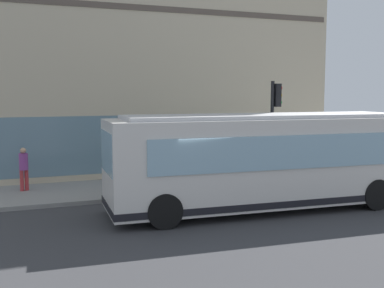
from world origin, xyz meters
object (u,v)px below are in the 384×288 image
(pedestrian_near_building_entrance, at_px, (24,166))
(fire_hydrant, at_px, (192,167))
(traffic_light_near_corner, at_px, (275,113))
(pedestrian_walking_along_curb, at_px, (230,153))
(pedestrian_near_hydrant, at_px, (197,158))
(city_bus_nearside, at_px, (264,162))

(pedestrian_near_building_entrance, bearing_deg, fire_hydrant, -84.13)
(traffic_light_near_corner, height_order, pedestrian_walking_along_curb, traffic_light_near_corner)
(traffic_light_near_corner, height_order, pedestrian_near_building_entrance, traffic_light_near_corner)
(fire_hydrant, distance_m, pedestrian_walking_along_curb, 1.78)
(fire_hydrant, bearing_deg, pedestrian_walking_along_curb, -123.23)
(traffic_light_near_corner, height_order, fire_hydrant, traffic_light_near_corner)
(traffic_light_near_corner, xyz_separation_m, pedestrian_walking_along_curb, (1.90, 1.03, -1.80))
(traffic_light_near_corner, bearing_deg, fire_hydrant, 40.65)
(fire_hydrant, height_order, pedestrian_near_building_entrance, pedestrian_near_building_entrance)
(traffic_light_near_corner, height_order, pedestrian_near_hydrant, traffic_light_near_corner)
(city_bus_nearside, xyz_separation_m, pedestrian_walking_along_curb, (4.93, -1.17, -0.38))
(pedestrian_near_hydrant, height_order, pedestrian_walking_along_curb, pedestrian_near_hydrant)
(city_bus_nearside, distance_m, fire_hydrant, 5.93)
(city_bus_nearside, relative_size, pedestrian_near_hydrant, 5.59)
(fire_hydrant, bearing_deg, pedestrian_near_hydrant, 164.35)
(pedestrian_walking_along_curb, distance_m, pedestrian_near_building_entrance, 8.29)
(pedestrian_near_hydrant, bearing_deg, fire_hydrant, -15.65)
(traffic_light_near_corner, distance_m, fire_hydrant, 4.44)
(city_bus_nearside, bearing_deg, pedestrian_walking_along_curb, -13.40)
(pedestrian_walking_along_curb, bearing_deg, traffic_light_near_corner, -151.61)
(pedestrian_walking_along_curb, bearing_deg, fire_hydrant, 56.77)
(city_bus_nearside, height_order, traffic_light_near_corner, traffic_light_near_corner)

